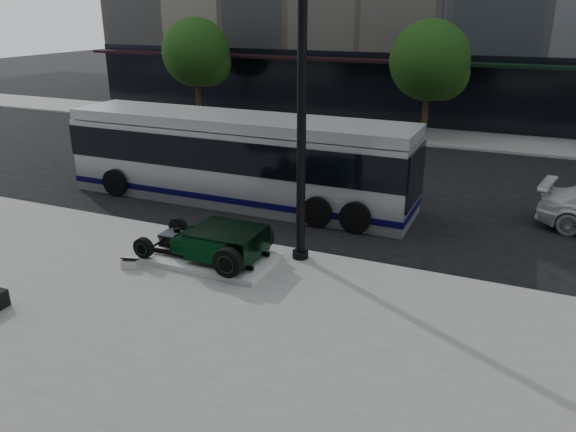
% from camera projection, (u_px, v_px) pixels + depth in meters
% --- Properties ---
extents(ground, '(120.00, 120.00, 0.00)m').
position_uv_depth(ground, '(308.00, 225.00, 17.20)').
color(ground, black).
rests_on(ground, ground).
extents(sidewalk_far, '(70.00, 4.00, 0.12)m').
position_uv_depth(sidewalk_far, '(407.00, 135.00, 29.20)').
color(sidewalk_far, gray).
rests_on(sidewalk_far, ground).
extents(street_trees, '(29.80, 3.80, 5.70)m').
position_uv_depth(street_trees, '(433.00, 64.00, 26.69)').
color(street_trees, black).
rests_on(street_trees, sidewalk_far).
extents(display_plinth, '(3.40, 1.80, 0.15)m').
position_uv_depth(display_plinth, '(209.00, 258.00, 14.49)').
color(display_plinth, silver).
rests_on(display_plinth, sidewalk_near).
extents(hot_rod, '(3.22, 2.00, 0.81)m').
position_uv_depth(hot_rod, '(220.00, 242.00, 14.19)').
color(hot_rod, black).
rests_on(hot_rod, display_plinth).
extents(info_plaque, '(0.46, 0.39, 0.31)m').
position_uv_depth(info_plaque, '(130.00, 263.00, 14.10)').
color(info_plaque, silver).
rests_on(info_plaque, sidewalk_near).
extents(lamppost, '(0.42, 0.42, 7.61)m').
position_uv_depth(lamppost, '(302.00, 124.00, 13.47)').
color(lamppost, black).
rests_on(lamppost, sidewalk_near).
extents(transit_bus, '(12.12, 2.88, 2.92)m').
position_uv_depth(transit_bus, '(238.00, 158.00, 18.97)').
color(transit_bus, '#AEB3B8').
rests_on(transit_bus, ground).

